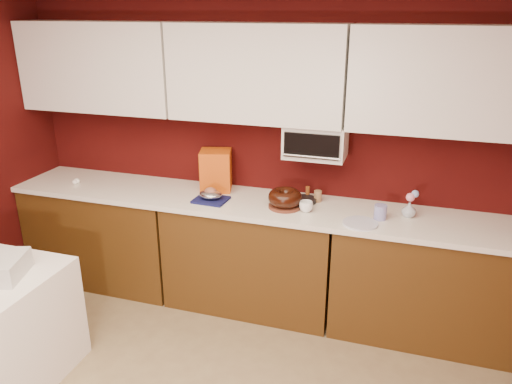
{
  "coord_description": "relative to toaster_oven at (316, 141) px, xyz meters",
  "views": [
    {
      "loc": [
        1.12,
        -1.45,
        2.31
      ],
      "look_at": [
        0.07,
        1.84,
        1.02
      ],
      "focal_mm": 35.0,
      "sensor_mm": 36.0,
      "label": 1
    }
  ],
  "objects": [
    {
      "name": "egg_right",
      "position": [
        -1.99,
        -0.24,
        -0.46
      ],
      "size": [
        0.05,
        0.04,
        0.04
      ],
      "primitive_type": "ellipsoid",
      "rotation": [
        0.0,
        0.0,
        0.11
      ],
      "color": "white",
      "rests_on": "countertop"
    },
    {
      "name": "toaster_oven_handle",
      "position": [
        0.0,
        -0.18,
        -0.07
      ],
      "size": [
        0.42,
        0.02,
        0.02
      ],
      "primitive_type": "cylinder",
      "rotation": [
        0.0,
        1.57,
        0.0
      ],
      "color": "silver",
      "rests_on": "toaster_oven"
    },
    {
      "name": "egg_left",
      "position": [
        -1.99,
        -0.22,
        -0.45
      ],
      "size": [
        0.07,
        0.06,
        0.04
      ],
      "primitive_type": "ellipsoid",
      "rotation": [
        0.0,
        0.0,
        -0.4
      ],
      "color": "white",
      "rests_on": "countertop"
    },
    {
      "name": "amber_bottle",
      "position": [
        -0.05,
        0.04,
        -0.43
      ],
      "size": [
        0.04,
        0.04,
        0.09
      ],
      "primitive_type": "cylinder",
      "rotation": [
        0.0,
        0.0,
        0.12
      ],
      "color": "brown",
      "rests_on": "countertop"
    },
    {
      "name": "coffee_mug",
      "position": [
        -0.01,
        -0.24,
        -0.43
      ],
      "size": [
        0.12,
        0.12,
        0.1
      ],
      "primitive_type": "imported",
      "rotation": [
        0.0,
        0.0,
        0.85
      ],
      "color": "white",
      "rests_on": "countertop"
    },
    {
      "name": "dark_pan",
      "position": [
        -0.06,
        -0.06,
        -0.46
      ],
      "size": [
        0.2,
        0.2,
        0.03
      ],
      "primitive_type": "cylinder",
      "rotation": [
        0.0,
        0.0,
        0.06
      ],
      "color": "black",
      "rests_on": "countertop"
    },
    {
      "name": "paper_cup",
      "position": [
        0.04,
        -0.02,
        -0.43
      ],
      "size": [
        0.08,
        0.08,
        0.09
      ],
      "primitive_type": "cylinder",
      "rotation": [
        0.0,
        0.0,
        0.41
      ],
      "color": "olive",
      "rests_on": "countertop"
    },
    {
      "name": "pandoro_box",
      "position": [
        -0.81,
        0.0,
        -0.31
      ],
      "size": [
        0.29,
        0.28,
        0.33
      ],
      "primitive_type": "cube",
      "rotation": [
        0.0,
        0.0,
        0.28
      ],
      "color": "#B32D0B",
      "rests_on": "countertop"
    },
    {
      "name": "flower_blue",
      "position": [
        0.74,
        -0.09,
        -0.3
      ],
      "size": [
        0.05,
        0.05,
        0.05
      ],
      "primitive_type": "sphere",
      "color": "#8DA7E2",
      "rests_on": "flower_vase"
    },
    {
      "name": "upper_cabinet_right",
      "position": [
        0.88,
        -0.02,
        0.48
      ],
      "size": [
        1.31,
        0.33,
        0.7
      ],
      "primitive_type": "cube",
      "color": "white",
      "rests_on": "wall_back"
    },
    {
      "name": "base_cabinet_right",
      "position": [
        0.88,
        -0.17,
        -0.95
      ],
      "size": [
        1.31,
        0.58,
        0.86
      ],
      "primitive_type": "cube",
      "color": "#4B2D0F",
      "rests_on": "floor"
    },
    {
      "name": "roasted_ham",
      "position": [
        -0.75,
        -0.25,
        -0.4
      ],
      "size": [
        0.1,
        0.09,
        0.06
      ],
      "primitive_type": "ellipsoid",
      "rotation": [
        0.0,
        0.0,
        -0.06
      ],
      "color": "#A05F49",
      "rests_on": "foil_ham_nest"
    },
    {
      "name": "base_cabinet_left",
      "position": [
        -1.78,
        -0.17,
        -0.95
      ],
      "size": [
        1.31,
        0.58,
        0.86
      ],
      "primitive_type": "cube",
      "color": "#4B2D0F",
      "rests_on": "floor"
    },
    {
      "name": "toaster_oven_door",
      "position": [
        0.0,
        -0.16,
        0.0
      ],
      "size": [
        0.4,
        0.02,
        0.18
      ],
      "primitive_type": "cube",
      "color": "black",
      "rests_on": "toaster_oven"
    },
    {
      "name": "toaster_oven",
      "position": [
        0.0,
        0.0,
        0.0
      ],
      "size": [
        0.45,
        0.3,
        0.25
      ],
      "primitive_type": "cube",
      "color": "white",
      "rests_on": "upper_cabinet_center"
    },
    {
      "name": "navy_towel",
      "position": [
        -0.75,
        -0.25,
        -0.47
      ],
      "size": [
        0.26,
        0.22,
        0.02
      ],
      "primitive_type": "cube",
      "rotation": [
        0.0,
        0.0,
        -0.05
      ],
      "color": "#121547",
      "rests_on": "countertop"
    },
    {
      "name": "bundt_cake",
      "position": [
        -0.17,
        -0.21,
        -0.39
      ],
      "size": [
        0.28,
        0.28,
        0.1
      ],
      "primitive_type": "torus",
      "rotation": [
        0.0,
        0.0,
        0.12
      ],
      "color": "black",
      "rests_on": "cake_base"
    },
    {
      "name": "base_cabinet_center",
      "position": [
        -0.45,
        -0.17,
        -0.95
      ],
      "size": [
        1.31,
        0.58,
        0.86
      ],
      "primitive_type": "cube",
      "color": "#4B2D0F",
      "rests_on": "floor"
    },
    {
      "name": "foil_ham_nest",
      "position": [
        -0.75,
        -0.25,
        -0.42
      ],
      "size": [
        0.2,
        0.18,
        0.07
      ],
      "primitive_type": "ellipsoid",
      "rotation": [
        0.0,
        0.0,
        -0.18
      ],
      "color": "silver",
      "rests_on": "navy_towel"
    },
    {
      "name": "flower_vase",
      "position": [
        0.71,
        -0.11,
        -0.41
      ],
      "size": [
        0.1,
        0.1,
        0.12
      ],
      "primitive_type": "imported",
      "rotation": [
        0.0,
        0.0,
        -0.23
      ],
      "color": "#ADB9C4",
      "rests_on": "countertop"
    },
    {
      "name": "blue_jar",
      "position": [
        0.52,
        -0.21,
        -0.42
      ],
      "size": [
        0.1,
        0.1,
        0.1
      ],
      "primitive_type": "cylinder",
      "rotation": [
        0.0,
        0.0,
        -0.18
      ],
      "color": "#1C209C",
      "rests_on": "countertop"
    },
    {
      "name": "cake_base",
      "position": [
        -0.17,
        -0.21,
        -0.46
      ],
      "size": [
        0.31,
        0.31,
        0.02
      ],
      "primitive_type": "cylinder",
      "rotation": [
        0.0,
        0.0,
        0.34
      ],
      "color": "#602C1C",
      "rests_on": "countertop"
    },
    {
      "name": "countertop",
      "position": [
        -0.45,
        -0.17,
        -0.49
      ],
      "size": [
        4.0,
        0.62,
        0.04
      ],
      "primitive_type": "cube",
      "color": "white",
      "rests_on": "base_cabinet_center"
    },
    {
      "name": "upper_cabinet_left",
      "position": [
        -1.78,
        -0.02,
        0.48
      ],
      "size": [
        1.31,
        0.33,
        0.7
      ],
      "primitive_type": "cube",
      "color": "white",
      "rests_on": "wall_back"
    },
    {
      "name": "flower_pink",
      "position": [
        0.71,
        -0.11,
        -0.33
      ],
      "size": [
        0.06,
        0.06,
        0.06
      ],
      "primitive_type": "sphere",
      "color": "pink",
      "rests_on": "flower_vase"
    },
    {
      "name": "upper_cabinet_center",
      "position": [
        -0.45,
        -0.02,
        0.48
      ],
      "size": [
        1.31,
        0.33,
        0.7
      ],
      "primitive_type": "cube",
      "color": "white",
      "rests_on": "wall_back"
    },
    {
      "name": "wall_back",
      "position": [
        -0.45,
        0.15,
        -0.12
      ],
      "size": [
        4.0,
        0.02,
        2.5
      ],
      "primitive_type": "cube",
      "color": "#3D0908",
      "rests_on": "floor"
    },
    {
      "name": "china_plate",
      "position": [
        0.4,
        -0.34,
        -0.47
      ],
      "size": [
        0.31,
        0.31,
        0.01
      ],
      "primitive_type": "cylinder",
      "rotation": [
        0.0,
        0.0,
        0.33
      ],
      "color": "silver",
      "rests_on": "countertop"
    }
  ]
}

